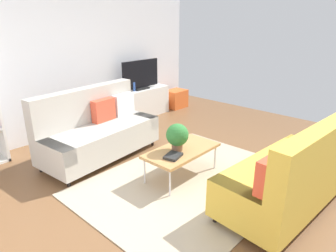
{
  "coord_description": "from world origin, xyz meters",
  "views": [
    {
      "loc": [
        -2.85,
        -2.39,
        2.13
      ],
      "look_at": [
        0.16,
        0.35,
        0.65
      ],
      "focal_mm": 31.73,
      "sensor_mm": 36.0,
      "label": 1
    }
  ],
  "objects_px": {
    "potted_plant": "(177,136)",
    "couch_green": "(292,175)",
    "bottle_0": "(134,87)",
    "storage_trunk": "(176,99)",
    "vase_0": "(118,90)",
    "tv_console": "(141,103)",
    "couch_beige": "(98,130)",
    "tv": "(141,75)",
    "vase_1": "(125,88)",
    "table_book_0": "(173,156)",
    "coffee_table": "(182,151)"
  },
  "relations": [
    {
      "from": "potted_plant",
      "to": "vase_0",
      "type": "distance_m",
      "value": 2.68
    },
    {
      "from": "couch_beige",
      "to": "couch_green",
      "type": "distance_m",
      "value": 2.92
    },
    {
      "from": "couch_beige",
      "to": "potted_plant",
      "type": "height_order",
      "value": "couch_beige"
    },
    {
      "from": "bottle_0",
      "to": "potted_plant",
      "type": "bearing_deg",
      "value": -119.29
    },
    {
      "from": "tv",
      "to": "bottle_0",
      "type": "bearing_deg",
      "value": -174.91
    },
    {
      "from": "tv_console",
      "to": "bottle_0",
      "type": "bearing_deg",
      "value": -169.91
    },
    {
      "from": "coffee_table",
      "to": "storage_trunk",
      "type": "relative_size",
      "value": 2.12
    },
    {
      "from": "potted_plant",
      "to": "couch_green",
      "type": "bearing_deg",
      "value": -76.23
    },
    {
      "from": "table_book_0",
      "to": "potted_plant",
      "type": "bearing_deg",
      "value": 27.19
    },
    {
      "from": "couch_green",
      "to": "storage_trunk",
      "type": "distance_m",
      "value": 4.44
    },
    {
      "from": "tv",
      "to": "vase_1",
      "type": "distance_m",
      "value": 0.47
    },
    {
      "from": "couch_green",
      "to": "tv_console",
      "type": "relative_size",
      "value": 1.4
    },
    {
      "from": "couch_green",
      "to": "vase_0",
      "type": "distance_m",
      "value": 3.99
    },
    {
      "from": "couch_green",
      "to": "vase_0",
      "type": "height_order",
      "value": "couch_green"
    },
    {
      "from": "couch_green",
      "to": "tv_console",
      "type": "distance_m",
      "value": 4.07
    },
    {
      "from": "couch_green",
      "to": "storage_trunk",
      "type": "xyz_separation_m",
      "value": [
        2.32,
        3.78,
        -0.22
      ]
    },
    {
      "from": "tv",
      "to": "potted_plant",
      "type": "height_order",
      "value": "tv"
    },
    {
      "from": "couch_green",
      "to": "vase_1",
      "type": "xyz_separation_m",
      "value": [
        0.81,
        3.93,
        0.27
      ]
    },
    {
      "from": "couch_beige",
      "to": "tv_console",
      "type": "bearing_deg",
      "value": -156.26
    },
    {
      "from": "vase_0",
      "to": "vase_1",
      "type": "relative_size",
      "value": 1.02
    },
    {
      "from": "coffee_table",
      "to": "vase_1",
      "type": "relative_size",
      "value": 7.4
    },
    {
      "from": "tv_console",
      "to": "vase_0",
      "type": "bearing_deg",
      "value": 175.07
    },
    {
      "from": "tv",
      "to": "tv_console",
      "type": "bearing_deg",
      "value": 90.0
    },
    {
      "from": "table_book_0",
      "to": "coffee_table",
      "type": "bearing_deg",
      "value": 16.34
    },
    {
      "from": "table_book_0",
      "to": "vase_0",
      "type": "bearing_deg",
      "value": 65.37
    },
    {
      "from": "tv",
      "to": "vase_0",
      "type": "xyz_separation_m",
      "value": [
        -0.58,
        0.07,
        -0.24
      ]
    },
    {
      "from": "table_book_0",
      "to": "couch_beige",
      "type": "bearing_deg",
      "value": 94.52
    },
    {
      "from": "couch_green",
      "to": "storage_trunk",
      "type": "relative_size",
      "value": 3.78
    },
    {
      "from": "tv",
      "to": "bottle_0",
      "type": "height_order",
      "value": "tv"
    },
    {
      "from": "vase_0",
      "to": "vase_1",
      "type": "xyz_separation_m",
      "value": [
        0.18,
        0.0,
        -0.0
      ]
    },
    {
      "from": "tv",
      "to": "coffee_table",
      "type": "bearing_deg",
      "value": -121.53
    },
    {
      "from": "tv_console",
      "to": "potted_plant",
      "type": "distance_m",
      "value": 2.91
    },
    {
      "from": "couch_beige",
      "to": "couch_green",
      "type": "bearing_deg",
      "value": 98.22
    },
    {
      "from": "storage_trunk",
      "to": "table_book_0",
      "type": "relative_size",
      "value": 2.17
    },
    {
      "from": "vase_0",
      "to": "bottle_0",
      "type": "relative_size",
      "value": 0.79
    },
    {
      "from": "tv_console",
      "to": "vase_1",
      "type": "bearing_deg",
      "value": 172.9
    },
    {
      "from": "storage_trunk",
      "to": "potted_plant",
      "type": "xyz_separation_m",
      "value": [
        -2.67,
        -2.34,
        0.42
      ]
    },
    {
      "from": "storage_trunk",
      "to": "tv",
      "type": "bearing_deg",
      "value": 175.84
    },
    {
      "from": "couch_beige",
      "to": "storage_trunk",
      "type": "relative_size",
      "value": 3.78
    },
    {
      "from": "coffee_table",
      "to": "tv_console",
      "type": "bearing_deg",
      "value": 58.67
    },
    {
      "from": "couch_green",
      "to": "bottle_0",
      "type": "bearing_deg",
      "value": 80.29
    },
    {
      "from": "coffee_table",
      "to": "tv",
      "type": "bearing_deg",
      "value": 58.47
    },
    {
      "from": "storage_trunk",
      "to": "bottle_0",
      "type": "relative_size",
      "value": 2.69
    },
    {
      "from": "couch_beige",
      "to": "coffee_table",
      "type": "relative_size",
      "value": 1.79
    },
    {
      "from": "vase_0",
      "to": "vase_1",
      "type": "height_order",
      "value": "vase_0"
    },
    {
      "from": "tv_console",
      "to": "bottle_0",
      "type": "distance_m",
      "value": 0.47
    },
    {
      "from": "potted_plant",
      "to": "bottle_0",
      "type": "relative_size",
      "value": 1.99
    },
    {
      "from": "vase_0",
      "to": "storage_trunk",
      "type": "bearing_deg",
      "value": -5.1
    },
    {
      "from": "potted_plant",
      "to": "vase_0",
      "type": "relative_size",
      "value": 2.53
    },
    {
      "from": "storage_trunk",
      "to": "vase_0",
      "type": "bearing_deg",
      "value": 174.9
    }
  ]
}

